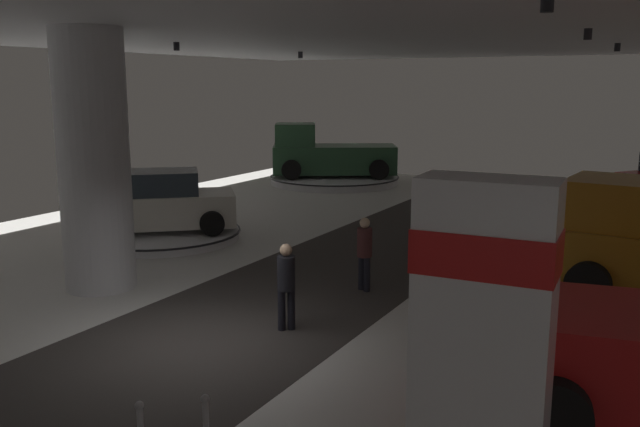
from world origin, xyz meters
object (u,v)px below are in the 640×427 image
display_platform_deep_left (334,179)px  brand_sign_pylon (480,385)px  column_left (94,161)px  visitor_walking_far (286,281)px  display_car_mid_left (160,204)px  display_platform_mid_left (160,234)px  pickup_truck_deep_left (327,155)px  visitor_walking_near (364,249)px

display_platform_deep_left → brand_sign_pylon: bearing=-59.4°
column_left → display_platform_deep_left: column_left is taller
brand_sign_pylon → visitor_walking_far: 6.65m
display_platform_deep_left → display_car_mid_left: 11.97m
brand_sign_pylon → visitor_walking_far: size_ratio=2.29×
display_platform_mid_left → visitor_walking_far: 8.23m
display_car_mid_left → brand_sign_pylon: bearing=-37.6°
brand_sign_pylon → pickup_truck_deep_left: brand_sign_pylon is taller
display_platform_deep_left → visitor_walking_near: (7.82, -13.52, 0.72)m
pickup_truck_deep_left → display_platform_mid_left: pickup_truck_deep_left is taller
display_platform_deep_left → display_platform_mid_left: bearing=-86.8°
column_left → pickup_truck_deep_left: 16.24m
display_platform_mid_left → visitor_walking_far: (6.93, -4.38, 0.76)m
pickup_truck_deep_left → visitor_walking_near: bearing=-58.8°
display_platform_deep_left → visitor_walking_far: bearing=-65.0°
display_car_mid_left → display_platform_mid_left: bearing=-139.5°
pickup_truck_deep_left → display_platform_mid_left: 11.87m
brand_sign_pylon → display_car_mid_left: size_ratio=0.84×
display_platform_mid_left → visitor_walking_near: visitor_walking_near is taller
pickup_truck_deep_left → visitor_walking_far: (7.88, -16.16, -0.36)m
column_left → pickup_truck_deep_left: column_left is taller
visitor_walking_near → brand_sign_pylon: bearing=-58.5°
brand_sign_pylon → display_platform_mid_left: 14.80m
display_platform_deep_left → pickup_truck_deep_left: (-0.28, -0.16, 1.08)m
display_platform_deep_left → visitor_walking_far: (7.60, -16.32, 0.72)m
display_platform_deep_left → display_car_mid_left: (0.70, -11.92, 0.83)m
column_left → visitor_walking_far: column_left is taller
visitor_walking_near → visitor_walking_far: bearing=-94.5°
column_left → visitor_walking_far: 5.24m
column_left → visitor_walking_far: size_ratio=3.46×
display_platform_deep_left → display_car_mid_left: size_ratio=1.30×
visitor_walking_far → column_left: bearing=176.9°
display_platform_deep_left → column_left: bearing=-80.4°
display_car_mid_left → display_platform_deep_left: bearing=93.3°
brand_sign_pylon → visitor_walking_near: 8.69m
column_left → display_platform_mid_left: size_ratio=1.21×
brand_sign_pylon → display_platform_mid_left: (-11.66, 8.94, -1.75)m
column_left → visitor_walking_near: bearing=26.4°
column_left → visitor_walking_far: bearing=-3.1°
column_left → brand_sign_pylon: size_ratio=1.51×
display_platform_deep_left → pickup_truck_deep_left: 1.13m
display_platform_mid_left → display_car_mid_left: size_ratio=1.04×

